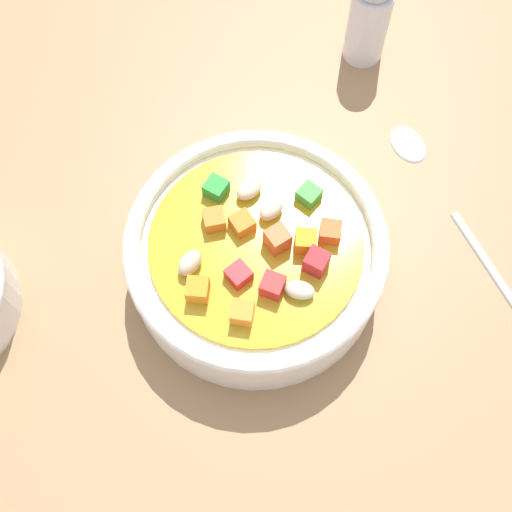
# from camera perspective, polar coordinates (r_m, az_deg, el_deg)

# --- Properties ---
(ground_plane) EXTENTS (1.40, 1.40, 0.02)m
(ground_plane) POSITION_cam_1_polar(r_m,az_deg,el_deg) (0.49, 0.00, -1.66)
(ground_plane) COLOR #9E754F
(soup_bowl_main) EXTENTS (0.18, 0.18, 0.06)m
(soup_bowl_main) POSITION_cam_1_polar(r_m,az_deg,el_deg) (0.46, 0.01, 0.12)
(soup_bowl_main) COLOR white
(soup_bowl_main) RESTS_ON ground_plane
(spoon) EXTENTS (0.20, 0.12, 0.01)m
(spoon) POSITION_cam_1_polar(r_m,az_deg,el_deg) (0.53, 15.88, 5.10)
(spoon) COLOR silver
(spoon) RESTS_ON ground_plane
(pepper_shaker) EXTENTS (0.03, 0.03, 0.09)m
(pepper_shaker) POSITION_cam_1_polar(r_m,az_deg,el_deg) (0.57, 9.77, 19.80)
(pepper_shaker) COLOR silver
(pepper_shaker) RESTS_ON ground_plane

